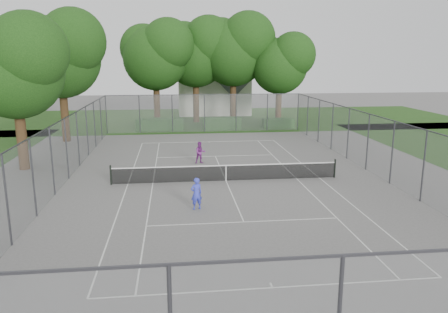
{
  "coord_description": "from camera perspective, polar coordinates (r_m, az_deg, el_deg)",
  "views": [
    {
      "loc": [
        -2.85,
        -23.7,
        6.85
      ],
      "look_at": [
        0.0,
        1.0,
        1.2
      ],
      "focal_mm": 35.0,
      "sensor_mm": 36.0,
      "label": 1
    }
  ],
  "objects": [
    {
      "name": "court_markings",
      "position": [
        24.83,
        0.26,
        -3.2
      ],
      "size": [
        11.03,
        23.83,
        0.01
      ],
      "color": "silver",
      "rests_on": "ground"
    },
    {
      "name": "tennis_net",
      "position": [
        24.7,
        0.27,
        -2.07
      ],
      "size": [
        12.87,
        0.1,
        1.1
      ],
      "color": "black",
      "rests_on": "ground"
    },
    {
      "name": "tree_side_front",
      "position": [
        29.32,
        -25.63,
        10.96
      ],
      "size": [
        6.62,
        6.04,
        9.52
      ],
      "color": "#3A2515",
      "rests_on": "ground"
    },
    {
      "name": "tree_far_right",
      "position": [
        45.85,
        7.4,
        12.21
      ],
      "size": [
        6.54,
        5.97,
        9.41
      ],
      "color": "#3A2515",
      "rests_on": "ground"
    },
    {
      "name": "hedge_left",
      "position": [
        42.71,
        -8.38,
        4.2
      ],
      "size": [
        4.53,
        1.36,
        1.13
      ],
      "primitive_type": "cube",
      "color": "#1B4415",
      "rests_on": "ground"
    },
    {
      "name": "house",
      "position": [
        54.94,
        -1.42,
        10.15
      ],
      "size": [
        8.61,
        6.68,
        10.72
      ],
      "color": "beige",
      "rests_on": "ground"
    },
    {
      "name": "grass_far",
      "position": [
        50.25,
        -3.28,
        4.95
      ],
      "size": [
        60.0,
        20.0,
        0.0
      ],
      "primitive_type": "cube",
      "color": "#1D4012",
      "rests_on": "ground"
    },
    {
      "name": "tree_far_midleft",
      "position": [
        47.26,
        -3.63,
        13.75
      ],
      "size": [
        7.75,
        7.08,
        11.14
      ],
      "color": "#3A2515",
      "rests_on": "ground"
    },
    {
      "name": "hedge_right",
      "position": [
        44.07,
        7.09,
        4.37
      ],
      "size": [
        3.11,
        1.14,
        0.93
      ],
      "primitive_type": "cube",
      "color": "#1B4415",
      "rests_on": "ground"
    },
    {
      "name": "perimeter_fence",
      "position": [
        24.4,
        0.27,
        0.88
      ],
      "size": [
        18.08,
        34.08,
        3.52
      ],
      "color": "#38383D",
      "rests_on": "ground"
    },
    {
      "name": "woman_player",
      "position": [
        28.83,
        -3.13,
        0.52
      ],
      "size": [
        0.79,
        0.66,
        1.45
      ],
      "primitive_type": "imported",
      "rotation": [
        0.0,
        0.0,
        0.17
      ],
      "color": "#7F2B83",
      "rests_on": "ground"
    },
    {
      "name": "tree_far_left",
      "position": [
        45.24,
        -8.86,
        13.28
      ],
      "size": [
        7.44,
        6.79,
        10.69
      ],
      "color": "#3A2515",
      "rests_on": "ground"
    },
    {
      "name": "ground",
      "position": [
        24.84,
        0.26,
        -3.21
      ],
      "size": [
        120.0,
        120.0,
        0.0
      ],
      "primitive_type": "plane",
      "color": "#605E5C",
      "rests_on": "ground"
    },
    {
      "name": "girl_player",
      "position": [
        20.15,
        -3.63,
        -4.85
      ],
      "size": [
        0.64,
        0.52,
        1.5
      ],
      "primitive_type": "imported",
      "rotation": [
        0.0,
        0.0,
        3.48
      ],
      "color": "blue",
      "rests_on": "ground"
    },
    {
      "name": "tree_side_back",
      "position": [
        38.28,
        -20.56,
        12.76
      ],
      "size": [
        7.44,
        6.8,
        10.7
      ],
      "color": "#3A2515",
      "rests_on": "ground"
    },
    {
      "name": "tree_far_midright",
      "position": [
        46.77,
        1.36,
        14.09
      ],
      "size": [
        8.01,
        7.31,
        11.51
      ],
      "color": "#3A2515",
      "rests_on": "ground"
    },
    {
      "name": "hedge_mid",
      "position": [
        42.75,
        -0.27,
        4.37
      ],
      "size": [
        3.71,
        1.06,
        1.17
      ],
      "primitive_type": "cube",
      "color": "#1B4415",
      "rests_on": "ground"
    }
  ]
}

